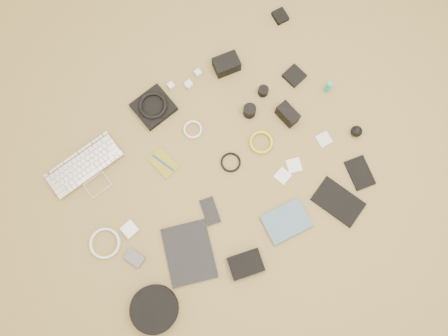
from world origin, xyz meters
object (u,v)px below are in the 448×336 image
headphone_case (154,309)px  tablet (189,253)px  dslr_camera (226,64)px  phone (210,211)px  laptop (91,174)px  paperback (294,236)px

headphone_case → tablet: bearing=25.6°
dslr_camera → headphone_case: (-0.91, -0.81, -0.01)m
tablet → headphone_case: headphone_case is taller
tablet → headphone_case: size_ratio=1.29×
tablet → phone: 0.22m
tablet → dslr_camera: bearing=65.6°
laptop → paperback: bearing=-54.2°
phone → paperback: paperback is taller
headphone_case → paperback: headphone_case is taller
tablet → paperback: (0.45, -0.20, 0.00)m
paperback → laptop: bearing=46.6°
laptop → tablet: (0.20, -0.57, -0.01)m
dslr_camera → tablet: dslr_camera is taller
dslr_camera → tablet: (-0.65, -0.68, -0.03)m
laptop → dslr_camera: bearing=3.2°
laptop → paperback: laptop is taller
phone → dslr_camera: bearing=64.7°
laptop → tablet: laptop is taller
paperback → dslr_camera: bearing=-6.2°
phone → tablet: bearing=-135.5°
headphone_case → dslr_camera: bearing=41.4°
tablet → paperback: bearing=-4.9°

